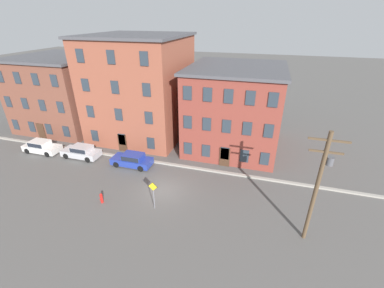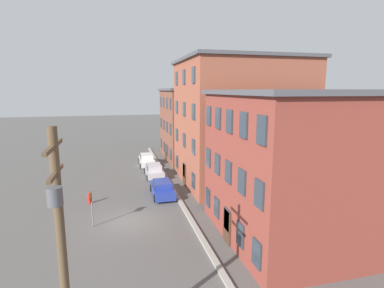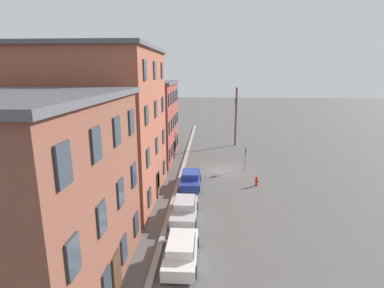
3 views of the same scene
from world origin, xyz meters
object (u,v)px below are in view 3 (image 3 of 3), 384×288
Objects in this scene: car_white at (181,250)px; utility_pole at (236,113)px; car_silver at (184,208)px; fire_hydrant at (257,181)px; car_blue at (190,179)px; caution_sign at (245,155)px.

utility_pole is (29.03, -5.42, 4.10)m from car_white.
car_silver is 9.44m from fire_hydrant.
car_white is at bearing -177.22° from car_silver.
car_blue is 4.58× the size of fire_hydrant.
car_blue is at bearing 161.71° from utility_pole.
car_white is 29.82m from utility_pole.
caution_sign is at bearing 7.07° from fire_hydrant.
utility_pole is 8.97× the size of fire_hydrant.
car_white is 4.58× the size of fire_hydrant.
car_white is 1.00× the size of car_blue.
car_white is at bearing 169.43° from utility_pole.
car_white is 13.79m from fire_hydrant.
utility_pole is at bearing -13.53° from car_silver.
car_white is 18.00m from caution_sign.
fire_hydrant is (-16.70, -0.75, -4.36)m from utility_pole.
car_silver is 13.07m from caution_sign.
car_white is 1.00× the size of car_silver.
caution_sign is (5.13, -5.80, 1.02)m from car_blue.
fire_hydrant is at bearing -177.43° from utility_pole.
caution_sign is at bearing -179.24° from utility_pole.
car_white is at bearing 161.93° from caution_sign.
caution_sign reaches higher than car_silver.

